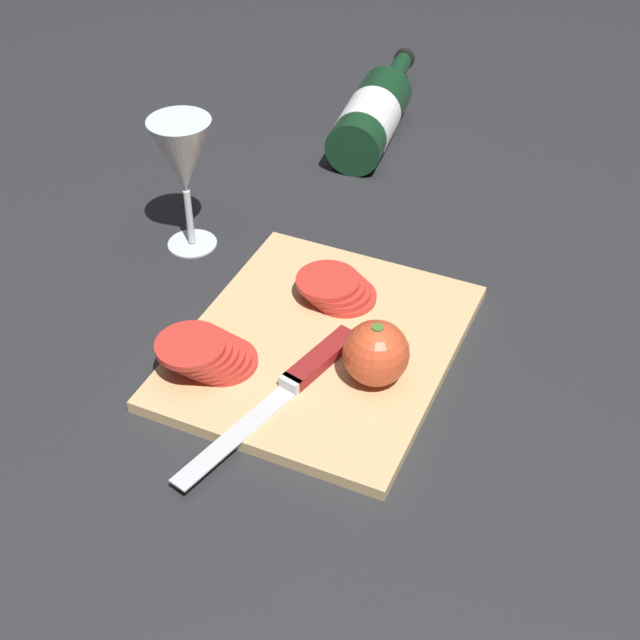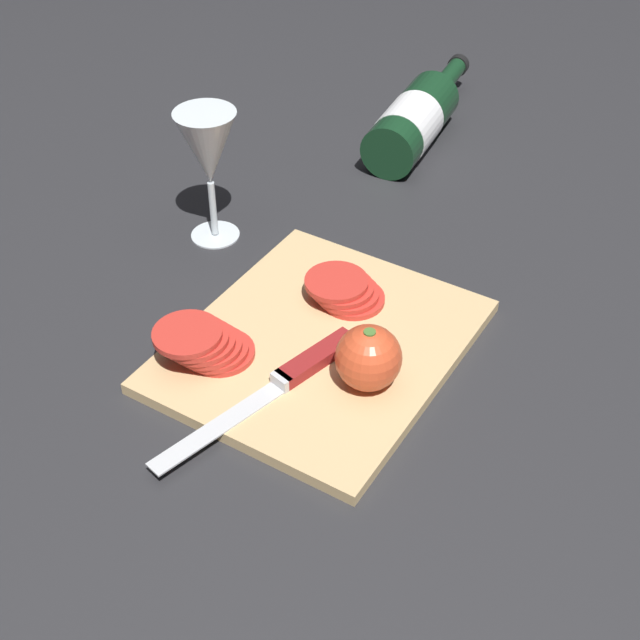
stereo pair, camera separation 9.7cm
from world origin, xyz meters
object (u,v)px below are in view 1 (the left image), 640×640
object	(u,v)px
wine_bottle	(372,116)
tomato_slice_stack_near	(336,289)
knife	(306,372)
whole_tomato	(376,353)
wine_glass	(183,161)
tomato_slice_stack_far	(207,353)

from	to	relation	value
wine_bottle	tomato_slice_stack_near	size ratio (longest dim) A/B	3.58
knife	tomato_slice_stack_near	world-z (taller)	tomato_slice_stack_near
whole_tomato	knife	bearing A→B (deg)	111.80
wine_glass	whole_tomato	size ratio (longest dim) A/B	2.48
wine_glass	tomato_slice_stack_near	distance (m)	0.24
wine_glass	knife	world-z (taller)	wine_glass
wine_bottle	tomato_slice_stack_far	distance (m)	0.56
wine_glass	knife	distance (m)	0.32
wine_glass	tomato_slice_stack_near	bearing A→B (deg)	-100.69
tomato_slice_stack_far	tomato_slice_stack_near	bearing A→B (deg)	-25.08
wine_glass	knife	size ratio (longest dim) A/B	0.66
whole_tomato	tomato_slice_stack_near	xyz separation A→B (m)	(0.11, 0.09, -0.02)
whole_tomato	tomato_slice_stack_far	distance (m)	0.18
wine_bottle	tomato_slice_stack_far	size ratio (longest dim) A/B	3.40
knife	tomato_slice_stack_far	distance (m)	0.11
wine_glass	tomato_slice_stack_near	world-z (taller)	wine_glass
wine_bottle	tomato_slice_stack_near	world-z (taller)	wine_bottle
whole_tomato	tomato_slice_stack_near	world-z (taller)	whole_tomato
tomato_slice_stack_near	whole_tomato	bearing A→B (deg)	-139.73
wine_bottle	knife	bearing A→B (deg)	-165.67
wine_bottle	whole_tomato	size ratio (longest dim) A/B	4.73
wine_bottle	whole_tomato	bearing A→B (deg)	-157.96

